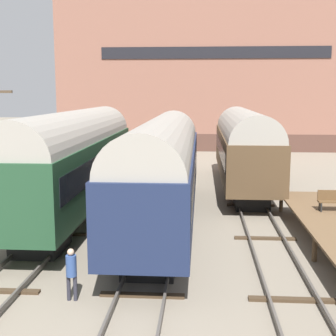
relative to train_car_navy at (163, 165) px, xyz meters
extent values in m
plane|color=slate|center=(0.00, -4.82, -2.89)|extent=(200.00, 200.00, 0.00)
cube|color=#4C4742|center=(-5.24, -4.82, -2.71)|extent=(0.08, 60.00, 0.16)
cube|color=#4C4742|center=(-3.80, -4.82, -2.71)|extent=(0.08, 60.00, 0.16)
cube|color=#3D2D1E|center=(-4.52, -1.82, -2.84)|extent=(2.60, 0.24, 0.10)
cube|color=#3D2D1E|center=(-4.52, 4.18, -2.84)|extent=(2.60, 0.24, 0.10)
cube|color=#3D2D1E|center=(-4.52, 10.18, -2.84)|extent=(2.60, 0.24, 0.10)
cube|color=#3D2D1E|center=(-4.52, 16.18, -2.84)|extent=(2.60, 0.24, 0.10)
cube|color=#3D2D1E|center=(-4.52, 22.18, -2.84)|extent=(2.60, 0.24, 0.10)
cube|color=#4C4742|center=(-0.72, -4.82, -2.71)|extent=(0.08, 60.00, 0.16)
cube|color=#4C4742|center=(0.72, -4.82, -2.71)|extent=(0.08, 60.00, 0.16)
cube|color=#3D2D1E|center=(0.00, -7.82, -2.84)|extent=(2.60, 0.24, 0.10)
cube|color=#3D2D1E|center=(0.00, -1.82, -2.84)|extent=(2.60, 0.24, 0.10)
cube|color=#3D2D1E|center=(0.00, 4.18, -2.84)|extent=(2.60, 0.24, 0.10)
cube|color=#3D2D1E|center=(0.00, 10.18, -2.84)|extent=(2.60, 0.24, 0.10)
cube|color=#3D2D1E|center=(0.00, 16.18, -2.84)|extent=(2.60, 0.24, 0.10)
cube|color=#3D2D1E|center=(0.00, 22.18, -2.84)|extent=(2.60, 0.24, 0.10)
cube|color=#4C4742|center=(3.80, -4.82, -2.71)|extent=(0.08, 60.00, 0.16)
cube|color=#4C4742|center=(5.24, -4.82, -2.71)|extent=(0.08, 60.00, 0.16)
cube|color=#3D2D1E|center=(4.52, -7.82, -2.84)|extent=(2.60, 0.24, 0.10)
cube|color=#3D2D1E|center=(4.52, -1.82, -2.84)|extent=(2.60, 0.24, 0.10)
cube|color=#3D2D1E|center=(4.52, 4.18, -2.84)|extent=(2.60, 0.24, 0.10)
cube|color=#3D2D1E|center=(4.52, 10.18, -2.84)|extent=(2.60, 0.24, 0.10)
cube|color=#3D2D1E|center=(4.52, 16.18, -2.84)|extent=(2.60, 0.24, 0.10)
cube|color=#3D2D1E|center=(4.52, 22.18, -2.84)|extent=(2.60, 0.24, 0.10)
cube|color=black|center=(0.00, 5.59, -2.39)|extent=(1.80, 2.40, 1.00)
cube|color=black|center=(0.00, -5.59, -2.39)|extent=(1.80, 2.40, 1.00)
cube|color=#192342|center=(0.00, 0.00, -0.54)|extent=(2.94, 17.21, 2.68)
cube|color=black|center=(0.00, 0.00, -0.22)|extent=(2.98, 15.83, 0.97)
cylinder|color=gray|center=(0.00, 0.00, 0.80)|extent=(2.79, 16.86, 2.79)
cube|color=black|center=(4.52, 13.75, -2.39)|extent=(1.80, 2.40, 1.00)
cube|color=black|center=(4.52, 3.96, -2.39)|extent=(1.80, 2.40, 1.00)
cube|color=#4C3823|center=(4.52, 8.85, -0.55)|extent=(3.07, 15.06, 2.66)
cube|color=black|center=(4.52, 8.85, -0.23)|extent=(3.11, 13.85, 0.96)
cylinder|color=gray|center=(4.52, 8.85, 0.78)|extent=(2.91, 14.76, 2.91)
cube|color=black|center=(-4.52, 6.51, -2.39)|extent=(1.80, 2.40, 1.00)
cube|color=black|center=(-4.52, -3.87, -2.39)|extent=(1.80, 2.40, 1.00)
cube|color=#1E4228|center=(-4.52, 1.32, -0.44)|extent=(2.98, 15.97, 2.90)
cube|color=black|center=(-4.52, 1.32, -0.09)|extent=(3.02, 14.69, 1.04)
cylinder|color=gray|center=(-4.52, 1.32, 1.01)|extent=(2.83, 15.65, 2.83)
cylinder|color=brown|center=(5.99, 3.08, -2.41)|extent=(0.20, 0.20, 0.95)
cylinder|color=brown|center=(8.69, 3.08, -2.41)|extent=(0.20, 0.20, 0.95)
cylinder|color=brown|center=(5.99, -4.31, -2.41)|extent=(0.20, 0.20, 0.95)
cube|color=brown|center=(7.59, -0.88, -1.40)|extent=(1.40, 0.40, 0.06)
cube|color=brown|center=(7.59, -0.71, -1.15)|extent=(1.40, 0.06, 0.45)
cube|color=black|center=(7.00, -0.88, -1.63)|extent=(0.06, 0.40, 0.40)
cylinder|color=#282833|center=(-2.17, -8.20, -2.50)|extent=(0.12, 0.12, 0.77)
cylinder|color=#282833|center=(-1.97, -8.20, -2.50)|extent=(0.12, 0.12, 0.77)
cylinder|color=navy|center=(-2.07, -8.20, -1.80)|extent=(0.32, 0.32, 0.64)
sphere|color=tan|center=(-2.07, -8.20, -1.37)|extent=(0.21, 0.21, 0.21)
cube|color=#4F342A|center=(3.05, 34.79, -1.95)|extent=(33.64, 12.94, 1.87)
cube|color=brown|center=(3.05, 34.79, 7.38)|extent=(33.64, 12.94, 16.80)
cube|color=black|center=(3.05, 28.27, 7.38)|extent=(23.55, 0.10, 1.20)
camera|label=1|loc=(1.74, -21.23, 3.29)|focal=50.00mm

